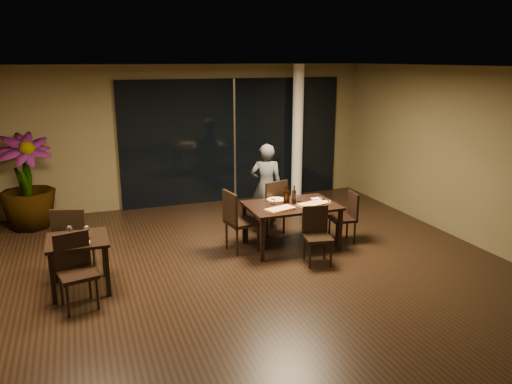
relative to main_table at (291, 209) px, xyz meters
The scene contains 32 objects.
ground 1.45m from the main_table, 141.34° to the right, with size 8.00×8.00×0.00m, color black.
wall_back 3.50m from the main_table, 107.10° to the left, with size 8.00×0.10×3.00m, color brown.
wall_front 5.02m from the main_table, 101.65° to the right, with size 8.00×0.10×3.00m, color brown.
wall_right 3.26m from the main_table, 14.70° to the right, with size 0.10×8.00×3.00m, color brown.
ceiling 2.67m from the main_table, 141.34° to the right, with size 8.00×8.00×0.04m, color silver.
window_panel 3.23m from the main_table, 90.00° to the left, with size 5.00×0.06×2.70m, color black.
column 3.28m from the main_table, 63.84° to the left, with size 0.24×0.24×3.00m, color white.
main_table is the anchor object (origin of this frame).
side_table 3.44m from the main_table, behind, with size 0.80×0.80×0.75m.
chair_main_far 0.69m from the main_table, 96.30° to the left, with size 0.58×0.58×1.02m.
chair_main_near 0.76m from the main_table, 81.59° to the right, with size 0.48×0.48×0.89m.
chair_main_left 0.94m from the main_table, behind, with size 0.55×0.55×1.04m.
chair_main_right 1.03m from the main_table, ahead, with size 0.46×0.46×0.88m.
chair_side_far 3.48m from the main_table, behind, with size 0.61×0.61×1.05m.
chair_side_near 3.58m from the main_table, 164.36° to the right, with size 0.53×0.53×0.96m.
diner 1.12m from the main_table, 91.18° to the left, with size 0.54×0.36×1.60m, color #2F3234.
potted_plant 4.98m from the main_table, 148.47° to the left, with size 0.97×0.97×1.78m, color #1C4B19.
pizza_board_left 0.40m from the main_table, 140.93° to the right, with size 0.51×0.26×0.01m, color #462916.
pizza_board_right 0.37m from the main_table, 28.55° to the right, with size 0.57×0.28×0.01m, color #483117.
oblong_pizza_left 0.41m from the main_table, 140.93° to the right, with size 0.46×0.21×0.02m, color maroon, non-canonical shape.
oblong_pizza_right 0.37m from the main_table, 28.55° to the right, with size 0.48×0.22×0.02m, color maroon, non-canonical shape.
round_pizza 0.37m from the main_table, 114.23° to the left, with size 0.31×0.31×0.01m, color #B62B14.
bottle_a 0.25m from the main_table, 141.45° to the left, with size 0.07×0.07×0.31m, color black, non-canonical shape.
bottle_b 0.24m from the main_table, 31.84° to the left, with size 0.07×0.07×0.31m, color black, non-canonical shape.
bottle_c 0.25m from the main_table, 100.48° to the left, with size 0.06×0.06×0.29m, color black, non-canonical shape.
tumbler_left 0.33m from the main_table, 157.54° to the left, with size 0.07×0.07×0.09m, color white.
tumbler_right 0.25m from the main_table, 31.83° to the left, with size 0.08×0.08×0.09m, color white.
napkin_near 0.60m from the main_table, ahead, with size 0.18×0.10×0.01m, color white.
napkin_far 0.57m from the main_table, 15.87° to the left, with size 0.18×0.10×0.01m, color white.
wine_glass_a 3.52m from the main_table, behind, with size 0.07×0.07×0.17m, color white, non-canonical shape.
wine_glass_b 3.32m from the main_table, behind, with size 0.08×0.08×0.18m, color white, non-canonical shape.
side_napkin 3.42m from the main_table, 167.75° to the right, with size 0.18×0.11×0.01m, color white.
Camera 1 is at (-2.30, -6.51, 3.12)m, focal length 35.00 mm.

